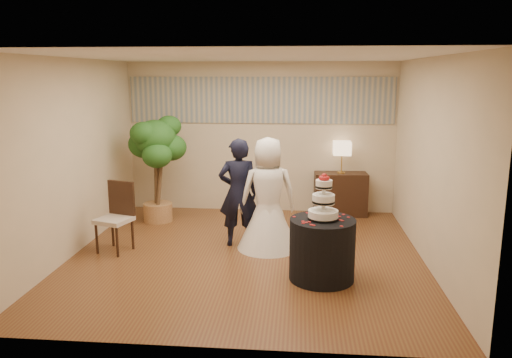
# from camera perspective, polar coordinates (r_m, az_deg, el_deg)

# --- Properties ---
(floor) EXTENTS (5.00, 5.00, 0.00)m
(floor) POSITION_cam_1_polar(r_m,az_deg,el_deg) (7.30, -1.07, -8.73)
(floor) COLOR brown
(floor) RESTS_ON ground
(ceiling) EXTENTS (5.00, 5.00, 0.00)m
(ceiling) POSITION_cam_1_polar(r_m,az_deg,el_deg) (6.84, -1.17, 13.81)
(ceiling) COLOR white
(ceiling) RESTS_ON wall_back
(wall_back) EXTENTS (5.00, 0.06, 2.80)m
(wall_back) POSITION_cam_1_polar(r_m,az_deg,el_deg) (9.39, 0.53, 4.74)
(wall_back) COLOR beige
(wall_back) RESTS_ON ground
(wall_front) EXTENTS (5.00, 0.06, 2.80)m
(wall_front) POSITION_cam_1_polar(r_m,az_deg,el_deg) (4.51, -4.54, -3.20)
(wall_front) COLOR beige
(wall_front) RESTS_ON ground
(wall_left) EXTENTS (0.06, 5.00, 2.80)m
(wall_left) POSITION_cam_1_polar(r_m,az_deg,el_deg) (7.62, -20.18, 2.32)
(wall_left) COLOR beige
(wall_left) RESTS_ON ground
(wall_right) EXTENTS (0.06, 5.00, 2.80)m
(wall_right) POSITION_cam_1_polar(r_m,az_deg,el_deg) (7.11, 19.34, 1.74)
(wall_right) COLOR beige
(wall_right) RESTS_ON ground
(mural_border) EXTENTS (4.90, 0.02, 0.85)m
(mural_border) POSITION_cam_1_polar(r_m,az_deg,el_deg) (9.31, 0.53, 9.00)
(mural_border) COLOR gray
(mural_border) RESTS_ON wall_back
(groom) EXTENTS (0.65, 0.48, 1.65)m
(groom) POSITION_cam_1_polar(r_m,az_deg,el_deg) (7.52, -2.01, -1.55)
(groom) COLOR black
(groom) RESTS_ON floor
(bride) EXTENTS (1.09, 1.09, 1.68)m
(bride) POSITION_cam_1_polar(r_m,az_deg,el_deg) (7.37, 1.39, -1.68)
(bride) COLOR white
(bride) RESTS_ON floor
(cake_table) EXTENTS (0.86, 0.86, 0.79)m
(cake_table) POSITION_cam_1_polar(r_m,az_deg,el_deg) (6.43, 7.56, -7.98)
(cake_table) COLOR black
(cake_table) RESTS_ON floor
(wedding_cake) EXTENTS (0.38, 0.38, 0.59)m
(wedding_cake) POSITION_cam_1_polar(r_m,az_deg,el_deg) (6.23, 7.74, -2.00)
(wedding_cake) COLOR white
(wedding_cake) RESTS_ON cake_table
(console) EXTENTS (0.98, 0.47, 0.80)m
(console) POSITION_cam_1_polar(r_m,az_deg,el_deg) (9.35, 9.63, -1.71)
(console) COLOR black
(console) RESTS_ON floor
(table_lamp) EXTENTS (0.32, 0.32, 0.58)m
(table_lamp) POSITION_cam_1_polar(r_m,az_deg,el_deg) (9.22, 9.77, 2.45)
(table_lamp) COLOR beige
(table_lamp) RESTS_ON console
(ficus_tree) EXTENTS (1.07, 1.07, 1.90)m
(ficus_tree) POSITION_cam_1_polar(r_m,az_deg,el_deg) (8.90, -11.33, 1.18)
(ficus_tree) COLOR #23571C
(ficus_tree) RESTS_ON floor
(side_chair) EXTENTS (0.59, 0.61, 1.03)m
(side_chair) POSITION_cam_1_polar(r_m,az_deg,el_deg) (7.60, -15.95, -4.30)
(side_chair) COLOR black
(side_chair) RESTS_ON floor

